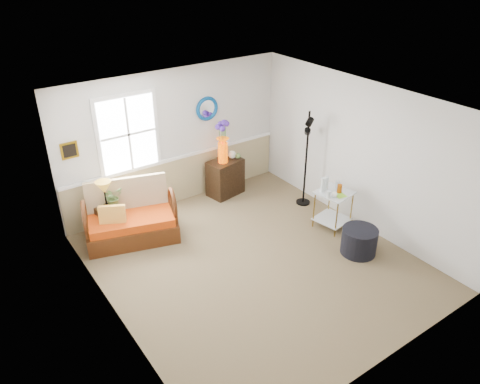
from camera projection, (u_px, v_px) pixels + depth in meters
floor at (254, 262)px, 7.50m from camera, size 4.50×5.00×0.01m
ceiling at (257, 106)px, 6.25m from camera, size 4.50×5.00×0.01m
walls at (256, 191)px, 6.87m from camera, size 4.51×5.01×2.60m
wainscot at (178, 180)px, 9.06m from camera, size 4.46×0.02×0.90m
chair_rail at (177, 158)px, 8.83m from camera, size 4.46×0.04×0.06m
window at (128, 134)px, 8.05m from camera, size 1.14×0.06×1.44m
picture at (69, 150)px, 7.57m from camera, size 0.28×0.03×0.28m
mirror at (207, 109)px, 8.80m from camera, size 0.47×0.07×0.47m
loveseat at (130, 214)px, 7.87m from camera, size 1.69×1.25×0.98m
throw_pillow at (113, 218)px, 7.66m from camera, size 0.43×0.30×0.43m
lamp_stand at (110, 223)px, 8.00m from camera, size 0.39×0.39×0.58m
table_lamp at (105, 194)px, 7.78m from camera, size 0.27×0.27×0.48m
potted_plant at (113, 199)px, 7.87m from camera, size 0.38×0.41×0.27m
cabinet at (225, 177)px, 9.34m from camera, size 0.75×0.55×0.73m
flower_vase at (223, 142)px, 8.92m from camera, size 0.29×0.29×0.83m
side_table at (333, 210)px, 8.26m from camera, size 0.65×0.65×0.70m
tabletop_items at (333, 186)px, 8.02m from camera, size 0.49×0.49×0.26m
floor_lamp at (306, 159)px, 8.73m from camera, size 0.35×0.35×1.88m
ottoman at (359, 241)px, 7.63m from camera, size 0.76×0.76×0.45m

